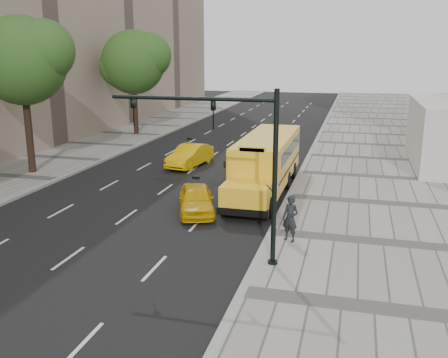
% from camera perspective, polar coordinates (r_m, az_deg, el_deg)
% --- Properties ---
extents(ground, '(140.00, 140.00, 0.00)m').
position_cam_1_polar(ground, '(28.08, -4.81, -1.33)').
color(ground, black).
rests_on(ground, ground).
extents(sidewalk_museum, '(12.00, 140.00, 0.15)m').
position_cam_1_polar(sidewalk_museum, '(26.66, 20.31, -2.90)').
color(sidewalk_museum, gray).
rests_on(sidewalk_museum, ground).
extents(sidewalk_far, '(6.00, 140.00, 0.15)m').
position_cam_1_polar(sidewalk_far, '(33.33, -22.93, 0.22)').
color(sidewalk_far, gray).
rests_on(sidewalk_far, ground).
extents(curb_museum, '(0.30, 140.00, 0.15)m').
position_cam_1_polar(curb_museum, '(26.71, 7.41, -2.07)').
color(curb_museum, gray).
rests_on(curb_museum, ground).
extents(curb_far, '(0.30, 140.00, 0.15)m').
position_cam_1_polar(curb_far, '(31.60, -18.61, -0.12)').
color(curb_far, gray).
rests_on(curb_far, ground).
extents(tree_b, '(6.00, 5.33, 9.70)m').
position_cam_1_polar(tree_b, '(33.10, -21.96, 12.50)').
color(tree_b, black).
rests_on(tree_b, ground).
extents(tree_c, '(6.41, 5.70, 9.46)m').
position_cam_1_polar(tree_c, '(46.65, -10.21, 13.06)').
color(tree_c, black).
rests_on(tree_c, ground).
extents(school_bus, '(2.96, 11.56, 3.19)m').
position_cam_1_polar(school_bus, '(28.01, 4.91, 2.35)').
color(school_bus, yellow).
rests_on(school_bus, ground).
extents(taxi_near, '(2.90, 4.31, 1.36)m').
position_cam_1_polar(taxi_near, '(24.03, -3.19, -2.33)').
color(taxi_near, '#DFAC07').
rests_on(taxi_near, ground).
extents(taxi_far, '(2.21, 4.64, 1.47)m').
position_cam_1_polar(taxi_far, '(33.81, -3.92, 2.68)').
color(taxi_far, '#DFAC07').
rests_on(taxi_far, ground).
extents(pedestrian, '(0.82, 0.70, 1.90)m').
position_cam_1_polar(pedestrian, '(20.19, 7.59, -4.49)').
color(pedestrian, black).
rests_on(pedestrian, sidewalk_museum).
extents(traffic_signal, '(6.18, 0.36, 6.40)m').
position_cam_1_polar(traffic_signal, '(17.45, 1.32, 2.81)').
color(traffic_signal, black).
rests_on(traffic_signal, ground).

